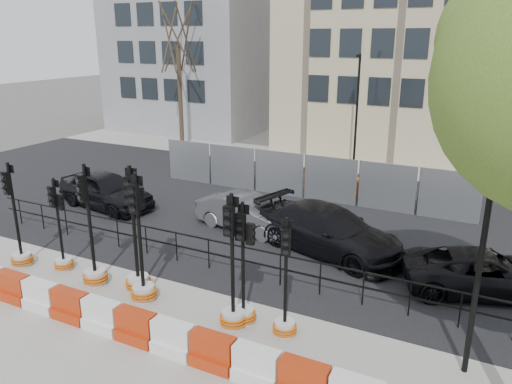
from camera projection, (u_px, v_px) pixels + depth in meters
The scene contains 23 objects.
ground at pixel (187, 286), 14.36m from camera, with size 120.00×120.00×0.00m, color #51514C.
sidewalk_near at pixel (115, 339), 11.80m from camera, with size 40.00×6.00×0.02m, color gray.
road at pixel (285, 212), 20.30m from camera, with size 40.00×14.00×0.03m, color black.
sidewalk_far at pixel (350, 164), 27.96m from camera, with size 40.00×4.00×0.02m, color gray.
building_grey at pixel (195, 34), 36.99m from camera, with size 11.00×9.06×14.00m.
kerb_railing at pixel (209, 248), 15.17m from camera, with size 18.00×0.04×1.00m.
heras_fencing at pixel (300, 178), 22.61m from camera, with size 14.33×1.72×2.00m.
lamp_post_far at pixel (357, 109), 25.91m from camera, with size 0.12×0.56×6.00m.
lamp_post_near at pixel (485, 232), 9.70m from camera, with size 0.12×0.56×6.00m.
tree_bare_far at pixel (178, 39), 30.29m from camera, with size 2.00×2.00×9.00m.
barrier_row at pixel (119, 322), 11.87m from camera, with size 12.55×0.50×0.80m.
traffic_signal_a at pixel (20, 245), 15.40m from camera, with size 0.66×0.66×3.33m.
traffic_signal_b at pixel (62, 249), 15.12m from camera, with size 0.58×0.58×2.93m.
traffic_signal_c at pixel (93, 261), 14.22m from camera, with size 0.71×0.71×3.59m.
traffic_signal_d at pixel (137, 262), 13.83m from camera, with size 0.72×0.72×3.64m.
traffic_signal_e at pixel (142, 275), 13.35m from camera, with size 0.71×0.71×3.59m.
traffic_signal_f at pixel (243, 295), 12.28m from camera, with size 0.63×0.63×3.19m.
traffic_signal_g at pixel (233, 301), 12.13m from camera, with size 0.68×0.68×3.46m.
traffic_signal_h at pixel (285, 312), 11.82m from camera, with size 0.59×0.59×3.00m.
car_a at pixel (106, 190), 20.64m from camera, with size 4.75×2.51×1.54m, color black.
car_b at pixel (247, 213), 18.27m from camera, with size 4.16×2.04×1.31m, color #4A4A4F.
car_c at pixel (329, 230), 16.37m from camera, with size 5.66×3.62×1.53m, color black.
car_d at pixel (485, 273), 13.80m from camera, with size 4.79×3.30×1.22m, color black.
Camera 1 is at (7.61, -10.58, 6.89)m, focal length 35.00 mm.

